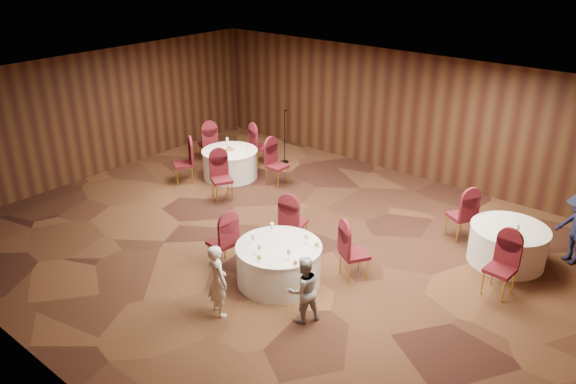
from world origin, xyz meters
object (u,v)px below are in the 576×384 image
Objects in this scene: table_right at (507,245)px; mic_stand at (285,147)px; table_left at (230,163)px; table_main at (279,263)px; man_c at (576,229)px; woman_b at (303,290)px; woman_a at (217,280)px.

mic_stand reaches higher than table_right.
table_left and table_right have the same top height.
table_main is 1.08× the size of man_c.
table_main is 1.03× the size of mic_stand.
table_main is at bearing -97.53° from man_c.
mic_stand is 7.71m from man_c.
woman_b is (1.05, -0.61, 0.21)m from table_main.
woman_a is (3.62, -6.04, 0.21)m from mic_stand.
woman_a is 1.11× the size of woman_b.
table_right is 0.97× the size of mic_stand.
mic_stand reaches higher than table_left.
mic_stand is at bearing -148.05° from man_c.
table_main is 1.06× the size of table_right.
table_right is at bearing -11.20° from mic_stand.
table_left is 5.92m from woman_a.
table_left is 0.98× the size of table_right.
woman_b is 0.81× the size of man_c.
mic_stand is 1.29× the size of woman_b.
man_c is (0.97, 0.80, 0.34)m from table_right.
table_main is 1.08× the size of table_left.
woman_a is at bearing -96.14° from table_main.
table_left is at bearing 144.93° from table_main.
table_main is 6.00m from mic_stand.
man_c is at bearing -3.95° from mic_stand.
mic_stand is at bearing -42.77° from woman_a.
woman_b reaches higher than table_right.
woman_a reaches higher than woman_b.
woman_b is (5.23, -3.55, 0.21)m from table_left.
mic_stand reaches higher than woman_a.
woman_b is at bearing -30.35° from table_main.
man_c reaches higher than table_left.
table_right is (2.95, 3.34, 0.00)m from table_main.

